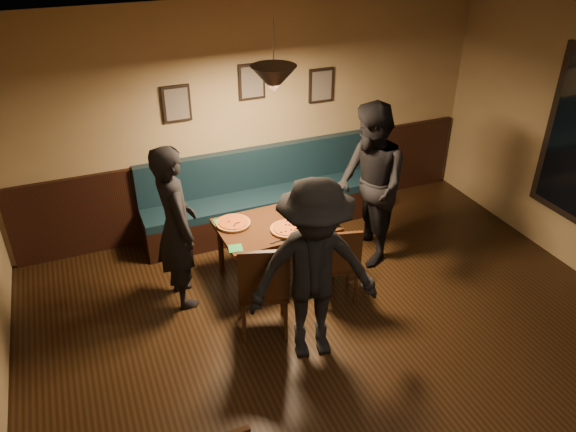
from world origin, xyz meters
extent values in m
plane|color=black|center=(0.00, 0.00, 0.00)|extent=(7.00, 7.00, 0.00)
plane|color=silver|center=(0.00, 0.00, 2.80)|extent=(7.00, 7.00, 0.00)
plane|color=#8C704F|center=(0.00, 3.50, 1.40)|extent=(6.00, 0.00, 6.00)
cube|color=black|center=(0.00, 3.47, 0.50)|extent=(5.88, 0.06, 1.00)
cube|color=black|center=(-0.90, 3.47, 1.70)|extent=(0.32, 0.04, 0.42)
cube|color=black|center=(0.00, 3.47, 1.85)|extent=(0.32, 0.04, 0.42)
cube|color=black|center=(0.90, 3.47, 1.70)|extent=(0.32, 0.04, 0.42)
cone|color=black|center=(-0.20, 2.21, 2.25)|extent=(0.44, 0.44, 0.25)
cube|color=black|center=(-0.20, 2.21, 0.33)|extent=(1.27, 0.85, 0.66)
imported|color=black|center=(-1.27, 2.19, 0.88)|extent=(0.47, 0.67, 1.76)
imported|color=black|center=(0.89, 2.14, 0.94)|extent=(0.83, 1.00, 1.88)
imported|color=black|center=(-0.33, 0.95, 0.90)|extent=(1.27, 0.88, 1.80)
cylinder|color=gold|center=(-0.63, 2.36, 0.69)|extent=(0.48, 0.48, 0.04)
cylinder|color=orange|center=(-0.14, 2.03, 0.69)|extent=(0.40, 0.40, 0.04)
cylinder|color=gold|center=(0.23, 2.32, 0.68)|extent=(0.45, 0.45, 0.04)
cylinder|color=black|center=(0.38, 1.92, 0.74)|extent=(0.08, 0.08, 0.16)
cylinder|color=#991605|center=(0.31, 2.13, 0.72)|extent=(0.04, 0.04, 0.12)
cube|color=#207B32|center=(-0.74, 2.45, 0.67)|extent=(0.19, 0.19, 0.01)
cube|color=#207939|center=(-0.75, 1.91, 0.67)|extent=(0.16, 0.16, 0.01)
cube|color=#B3B4B8|center=(-0.26, 1.86, 0.67)|extent=(0.19, 0.04, 0.00)
camera|label=1|loc=(-2.04, -2.61, 3.78)|focal=34.76mm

